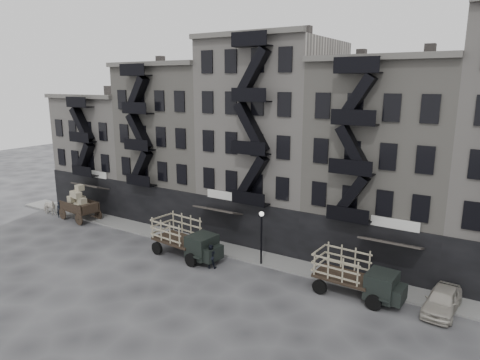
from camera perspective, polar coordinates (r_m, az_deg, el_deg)
The scene contains 14 objects.
ground at distance 32.68m, azimuth -4.17°, elevation -11.73°, with size 140.00×140.00×0.00m, color #38383A.
sidewalk at distance 35.48m, azimuth -0.54°, elevation -9.51°, with size 55.00×2.50×0.15m, color slate.
building_west at distance 51.13m, azimuth -15.98°, elevation 3.85°, with size 10.00×11.35×13.20m.
building_midwest at distance 44.04m, azimuth -7.30°, elevation 4.84°, with size 10.00×11.35×16.20m.
building_center at distance 38.39m, azimuth 4.35°, elevation 5.23°, with size 10.00×11.35×18.20m.
building_mideast at distance 35.09m, azimuth 18.92°, elevation 2.19°, with size 10.00×11.35×16.20m.
lamp_post at distance 32.15m, azimuth 2.87°, elevation -6.78°, with size 0.36×0.36×4.28m.
horse at distance 49.28m, azimuth -24.13°, elevation -3.31°, with size 0.87×1.91×1.61m, color silver.
wagon at distance 46.02m, azimuth -20.76°, elevation -2.55°, with size 4.38×2.68×3.52m.
stake_truck_west at distance 34.40m, azimuth -7.30°, elevation -7.38°, with size 6.26×3.04×3.04m.
stake_truck_east at distance 29.14m, azimuth 15.19°, elevation -11.82°, with size 5.82×2.65×2.86m.
car_east at distance 29.49m, azimuth 25.36°, elevation -14.28°, with size 1.75×4.34×1.48m, color #AFA99D.
pedestrian_west at distance 47.85m, azimuth -22.92°, elevation -3.66°, with size 0.59×0.38×1.61m, color black.
pedestrian_mid at distance 32.47m, azimuth -3.95°, elevation -10.12°, with size 0.89×0.70×1.84m, color black.
Camera 1 is at (17.71, -23.86, 13.59)m, focal length 32.00 mm.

